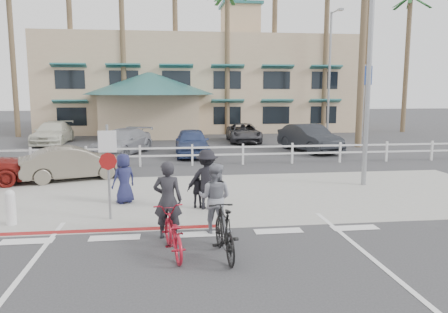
{
  "coord_description": "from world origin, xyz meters",
  "views": [
    {
      "loc": [
        -0.68,
        -9.64,
        3.5
      ],
      "look_at": [
        0.99,
        3.39,
        1.5
      ],
      "focal_mm": 35.0,
      "sensor_mm": 36.0,
      "label": 1
    }
  ],
  "objects": [
    {
      "name": "streetlight_1",
      "position": [
        12.0,
        24.0,
        4.75
      ],
      "size": [
        0.6,
        2.0,
        9.5
      ],
      "primitive_type": null,
      "color": "gray",
      "rests_on": "ground"
    },
    {
      "name": "rider_black",
      "position": [
        0.42,
        0.76,
        0.87
      ],
      "size": [
        1.03,
        0.93,
        1.74
      ],
      "primitive_type": "imported",
      "rotation": [
        0.0,
        0.0,
        2.76
      ],
      "color": "gray",
      "rests_on": "ground"
    },
    {
      "name": "rail_fence",
      "position": [
        0.5,
        10.5,
        0.5
      ],
      "size": [
        29.4,
        0.16,
        1.0
      ],
      "primitive_type": null,
      "color": "silver",
      "rests_on": "ground"
    },
    {
      "name": "pedestrian_a",
      "position": [
        0.42,
        2.93,
        0.89
      ],
      "size": [
        1.28,
        0.92,
        1.78
      ],
      "primitive_type": "imported",
      "rotation": [
        0.0,
        0.0,
        2.89
      ],
      "color": "black",
      "rests_on": "ground"
    },
    {
      "name": "car_white_sedan",
      "position": [
        -4.4,
        7.92,
        0.66
      ],
      "size": [
        4.26,
        2.62,
        1.32
      ],
      "primitive_type": "imported",
      "rotation": [
        0.0,
        0.0,
        1.9
      ],
      "color": "#676052",
      "rests_on": "ground"
    },
    {
      "name": "palm_3",
      "position": [
        -4.0,
        25.0,
        7.0
      ],
      "size": [
        4.0,
        4.0,
        14.0
      ],
      "primitive_type": null,
      "color": "#1C4A23",
      "rests_on": "ground"
    },
    {
      "name": "ground",
      "position": [
        0.0,
        0.0,
        0.0
      ],
      "size": [
        140.0,
        140.0,
        0.0
      ],
      "primitive_type": "plane",
      "color": "#333335"
    },
    {
      "name": "pedestrian_b",
      "position": [
        -2.08,
        3.94,
        0.78
      ],
      "size": [
        0.91,
        0.85,
        1.56
      ],
      "primitive_type": "imported",
      "rotation": [
        0.0,
        0.0,
        3.75
      ],
      "color": "#1E2049",
      "rests_on": "ground"
    },
    {
      "name": "sidewalk_plaza",
      "position": [
        0.0,
        4.5,
        0.01
      ],
      "size": [
        22.0,
        7.0,
        0.01
      ],
      "primitive_type": "cube",
      "color": "gray",
      "rests_on": "ground"
    },
    {
      "name": "lot_car_3",
      "position": [
        7.36,
        14.49,
        0.78
      ],
      "size": [
        2.77,
        4.98,
        1.56
      ],
      "primitive_type": "imported",
      "rotation": [
        0.0,
        0.0,
        0.25
      ],
      "color": "black",
      "rests_on": "ground"
    },
    {
      "name": "bike_red",
      "position": [
        -0.64,
        -0.62,
        0.49
      ],
      "size": [
        0.95,
        1.94,
        0.98
      ],
      "primitive_type": "imported",
      "rotation": [
        0.0,
        0.0,
        3.31
      ],
      "color": "maroon",
      "rests_on": "ground"
    },
    {
      "name": "palm_8",
      "position": [
        16.0,
        26.0,
        7.5
      ],
      "size": [
        4.0,
        4.0,
        15.0
      ],
      "primitive_type": null,
      "color": "#1C4A23",
      "rests_on": "ground"
    },
    {
      "name": "palm_2",
      "position": [
        -8.0,
        26.0,
        8.0
      ],
      "size": [
        4.0,
        4.0,
        16.0
      ],
      "primitive_type": null,
      "color": "#1C4A23",
      "rests_on": "ground"
    },
    {
      "name": "palm_7",
      "position": [
        12.0,
        25.0,
        7.0
      ],
      "size": [
        4.0,
        4.0,
        14.0
      ],
      "primitive_type": null,
      "color": "#1C4A23",
      "rests_on": "ground"
    },
    {
      "name": "info_sign",
      "position": [
        14.0,
        22.0,
        2.8
      ],
      "size": [
        1.2,
        0.16,
        5.6
      ],
      "primitive_type": null,
      "color": "navy",
      "rests_on": "ground"
    },
    {
      "name": "lot_car_5",
      "position": [
        4.4,
        19.56,
        0.63
      ],
      "size": [
        2.27,
        4.6,
        1.26
      ],
      "primitive_type": "imported",
      "rotation": [
        0.0,
        0.0,
        -0.04
      ],
      "color": "#37373C",
      "rests_on": "ground"
    },
    {
      "name": "bike_black",
      "position": [
        0.45,
        -0.9,
        0.56
      ],
      "size": [
        0.68,
        1.89,
        1.11
      ],
      "primitive_type": "imported",
      "rotation": [
        0.0,
        0.0,
        3.23
      ],
      "color": "black",
      "rests_on": "ground"
    },
    {
      "name": "lot_car_1",
      "position": [
        -3.2,
        14.79,
        0.69
      ],
      "size": [
        3.53,
        5.14,
        1.38
      ],
      "primitive_type": "imported",
      "rotation": [
        0.0,
        0.0,
        -0.37
      ],
      "color": "gray",
      "rests_on": "ground"
    },
    {
      "name": "streetlight_0",
      "position": [
        6.5,
        5.5,
        4.5
      ],
      "size": [
        0.6,
        2.0,
        9.0
      ],
      "primitive_type": null,
      "color": "gray",
      "rests_on": "ground"
    },
    {
      "name": "bollard_0",
      "position": [
        -4.8,
        2.0,
        0.47
      ],
      "size": [
        0.26,
        0.26,
        0.95
      ],
      "primitive_type": null,
      "color": "silver",
      "rests_on": "ground"
    },
    {
      "name": "palm_6",
      "position": [
        8.0,
        26.0,
        8.5
      ],
      "size": [
        4.0,
        4.0,
        17.0
      ],
      "primitive_type": null,
      "color": "#1C4A23",
      "rests_on": "ground"
    },
    {
      "name": "bike_path",
      "position": [
        0.0,
        -2.0,
        0.0
      ],
      "size": [
        12.0,
        16.0,
        0.01
      ],
      "primitive_type": "cube",
      "color": "#333335",
      "rests_on": "ground"
    },
    {
      "name": "sign_post",
      "position": [
        -2.3,
        2.2,
        1.45
      ],
      "size": [
        0.5,
        0.1,
        2.9
      ],
      "primitive_type": null,
      "color": "gray",
      "rests_on": "ground"
    },
    {
      "name": "palm_9",
      "position": [
        19.0,
        25.0,
        6.5
      ],
      "size": [
        4.0,
        4.0,
        13.0
      ],
      "primitive_type": null,
      "color": "#1C4A23",
      "rests_on": "ground"
    },
    {
      "name": "lot_car_4",
      "position": [
        -8.25,
        20.14,
        0.71
      ],
      "size": [
        2.01,
        4.92,
        1.43
      ],
      "primitive_type": "imported",
      "rotation": [
        0.0,
        0.0,
        -0.0
      ],
      "color": "silver",
      "rests_on": "ground"
    },
    {
      "name": "lot_car_2",
      "position": [
        0.56,
        13.68,
        0.73
      ],
      "size": [
        1.74,
        4.32,
        1.47
      ],
      "primitive_type": "imported",
      "rotation": [
        0.0,
        0.0,
        0.0
      ],
      "color": "navy",
      "rests_on": "ground"
    },
    {
      "name": "curb_red",
      "position": [
        -3.0,
        1.2,
        0.01
      ],
      "size": [
        7.0,
        0.25,
        0.02
      ],
      "primitive_type": "cube",
      "color": "maroon",
      "rests_on": "ground"
    },
    {
      "name": "palm_1",
      "position": [
        -12.0,
        25.0,
        6.5
      ],
      "size": [
        4.0,
        4.0,
        13.0
      ],
      "primitive_type": null,
      "color": "#1C4A23",
      "rests_on": "ground"
    },
    {
      "name": "parking_lot",
      "position": [
        0.0,
        18.0,
        0.0
      ],
      "size": [
        50.0,
        16.0,
        0.01
      ],
      "primitive_type": "cube",
      "color": "#333335",
      "rests_on": "ground"
    },
    {
      "name": "rider_red",
      "position": [
        -0.73,
        0.46,
        0.94
      ],
      "size": [
        0.74,
        0.54,
        1.88
      ],
      "primitive_type": "imported",
      "rotation": [
        0.0,
        0.0,
        3.0
      ],
      "color": "#242328",
      "rests_on": "ground"
    },
    {
      "name": "palm_11",
      "position": [
        11.0,
        16.0,
        7.0
      ],
      "size": [
        4.0,
        4.0,
        14.0
      ],
      "primitive_type": null,
      "color": "#1C4A23",
      "rests_on": "ground"
    },
    {
      "name": "palm_5",
      "position": [
        4.0,
        25.0,
        6.5
      ],
      "size": [
        4.0,
        4.0,
        13.0
      ],
      "primitive_type": null,
      "color": "#1C4A23",
      "rests_on": "ground"
    },
    {
      "name": "cross_street",
      "position": [
        0.0,
        8.5,
        0.0
      ],
      "size": [
        40.0,
        5.0,
        0.01
      ],
      "primitive_type": "cube",
      "color": "#333335",
      "rests_on": "ground"
    },
    {
      "name": "pedestrian_child",
      "position": [
        0.16,
        3.04,
        0.54
      ],
      "size": [
        0.67,
        0.35,
        1.09
      ],
      "primitive_type": "imported",
      "rotation": [
        0.0,
        0.0,
        3.01
      ],
      "color": "black",
      "rests_on": "ground"
    },
    {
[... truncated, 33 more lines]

